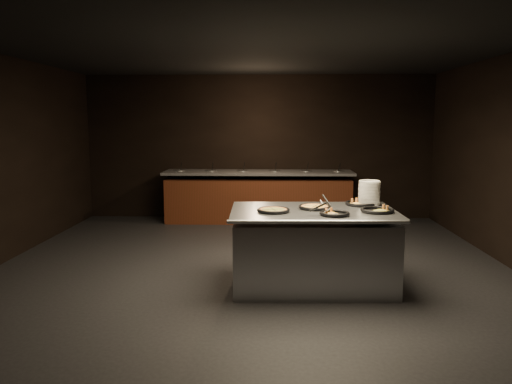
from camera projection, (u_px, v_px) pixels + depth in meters
room at (250, 164)px, 6.18m from camera, size 7.02×8.02×2.92m
salad_bar at (258, 200)px, 9.84m from camera, size 3.70×0.83×1.18m
serving_counter at (313, 250)px, 5.98m from camera, size 1.97×1.29×0.93m
plate_stack at (369, 193)px, 6.25m from camera, size 0.27×0.27×0.30m
pan_veggie_whole at (273, 210)px, 5.78m from camera, size 0.38×0.38×0.04m
pan_cheese_whole at (315, 207)px, 6.00m from camera, size 0.39×0.39×0.04m
pan_cheese_slices_a at (360, 204)px, 6.25m from camera, size 0.38×0.38×0.04m
pan_cheese_slices_b at (335, 214)px, 5.58m from camera, size 0.34×0.34×0.04m
pan_veggie_slices at (377, 210)px, 5.78m from camera, size 0.39×0.39×0.04m
server_left at (324, 202)px, 6.04m from camera, size 0.21×0.29×0.16m
server_right at (323, 209)px, 5.54m from camera, size 0.32×0.10×0.15m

